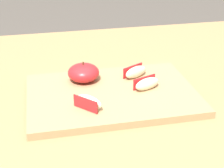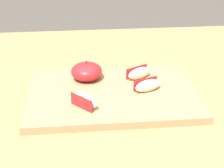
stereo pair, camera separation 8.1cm
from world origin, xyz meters
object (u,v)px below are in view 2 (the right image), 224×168
apple_half_skin_up (87,71)px  apple_wedge_right (148,85)px  apple_wedge_back (85,100)px  apple_wedge_front (139,73)px  cutting_board (112,95)px

apple_half_skin_up → apple_wedge_right: size_ratio=1.12×
apple_wedge_back → apple_wedge_front: same height
apple_wedge_front → apple_wedge_right: bearing=-83.1°
cutting_board → apple_wedge_right: 0.09m
cutting_board → apple_half_skin_up: bearing=127.5°
apple_wedge_back → apple_wedge_front: size_ratio=0.92×
cutting_board → apple_wedge_front: bearing=40.9°
apple_half_skin_up → apple_wedge_front: bearing=-3.7°
cutting_board → apple_wedge_front: 0.10m
apple_half_skin_up → apple_wedge_front: size_ratio=1.14×
cutting_board → apple_wedge_front: (0.07, 0.06, 0.02)m
apple_wedge_right → apple_wedge_front: 0.07m
apple_wedge_back → apple_wedge_right: bearing=21.1°
apple_wedge_back → apple_wedge_right: same height
apple_half_skin_up → apple_wedge_back: (-0.01, -0.13, -0.01)m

